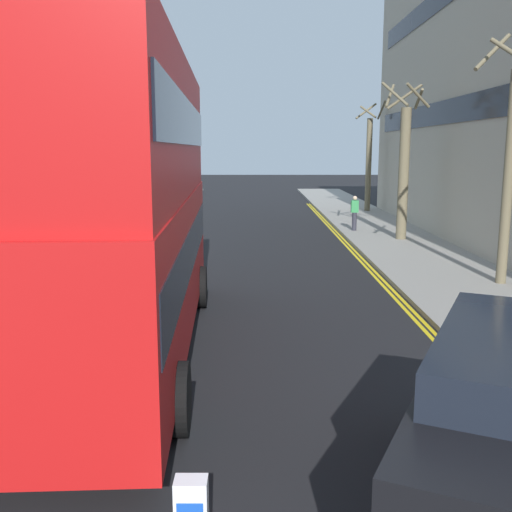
% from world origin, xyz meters
% --- Properties ---
extents(sidewalk_right, '(4.00, 80.00, 0.14)m').
position_xyz_m(sidewalk_right, '(6.50, 16.00, 0.07)').
color(sidewalk_right, gray).
rests_on(sidewalk_right, ground).
extents(sidewalk_left, '(4.00, 80.00, 0.14)m').
position_xyz_m(sidewalk_left, '(-6.50, 16.00, 0.07)').
color(sidewalk_left, gray).
rests_on(sidewalk_left, ground).
extents(kerb_line_outer, '(0.10, 56.00, 0.01)m').
position_xyz_m(kerb_line_outer, '(4.40, 14.00, 0.00)').
color(kerb_line_outer, yellow).
rests_on(kerb_line_outer, ground).
extents(kerb_line_inner, '(0.10, 56.00, 0.01)m').
position_xyz_m(kerb_line_inner, '(4.24, 14.00, 0.00)').
color(kerb_line_inner, yellow).
rests_on(kerb_line_inner, ground).
extents(double_decker_bus_away, '(3.16, 10.91, 5.64)m').
position_xyz_m(double_decker_bus_away, '(-1.94, 10.30, 3.03)').
color(double_decker_bus_away, red).
rests_on(double_decker_bus_away, ground).
extents(pedestrian_far, '(0.34, 0.22, 1.62)m').
position_xyz_m(pedestrian_far, '(5.15, 26.79, 0.99)').
color(pedestrian_far, '#2D2D38').
rests_on(pedestrian_far, sidewalk_right).
extents(street_tree_near, '(1.63, 1.56, 6.60)m').
position_xyz_m(street_tree_near, '(7.45, 35.82, 3.22)').
color(street_tree_near, '#6B6047').
rests_on(street_tree_near, sidewalk_right).
extents(street_tree_mid, '(1.96, 1.94, 6.99)m').
position_xyz_m(street_tree_mid, '(7.55, 15.84, 3.52)').
color(street_tree_mid, '#6B6047').
rests_on(street_tree_mid, sidewalk_right).
extents(street_tree_far, '(1.95, 2.01, 6.48)m').
position_xyz_m(street_tree_far, '(6.71, 24.20, 3.18)').
color(street_tree_far, '#6B6047').
rests_on(street_tree_far, sidewalk_right).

